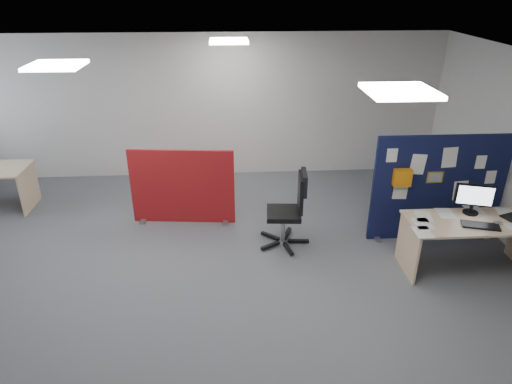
{
  "coord_description": "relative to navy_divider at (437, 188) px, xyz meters",
  "views": [
    {
      "loc": [
        0.46,
        -4.97,
        3.61
      ],
      "look_at": [
        0.8,
        0.48,
        1.0
      ],
      "focal_mm": 32.0,
      "sensor_mm": 36.0,
      "label": 1
    }
  ],
  "objects": [
    {
      "name": "floor",
      "position": [
        -3.46,
        -0.84,
        -0.81
      ],
      "size": [
        9.0,
        9.0,
        0.0
      ],
      "primitive_type": "plane",
      "color": "#56595F",
      "rests_on": "ground"
    },
    {
      "name": "ceiling",
      "position": [
        -3.46,
        -0.84,
        1.89
      ],
      "size": [
        9.0,
        7.0,
        0.02
      ],
      "primitive_type": "cube",
      "color": "white",
      "rests_on": "wall_back"
    },
    {
      "name": "wall_back",
      "position": [
        -3.46,
        2.66,
        0.54
      ],
      "size": [
        9.0,
        0.02,
        2.7
      ],
      "primitive_type": "cube",
      "color": "silver",
      "rests_on": "floor"
    },
    {
      "name": "ceiling_lights",
      "position": [
        -3.13,
        -0.17,
        1.86
      ],
      "size": [
        4.1,
        4.1,
        0.04
      ],
      "color": "white",
      "rests_on": "ceiling"
    },
    {
      "name": "navy_divider",
      "position": [
        0.0,
        0.0,
        0.0
      ],
      "size": [
        1.96,
        0.3,
        1.61
      ],
      "color": "#0E1436",
      "rests_on": "floor"
    },
    {
      "name": "main_desk",
      "position": [
        0.12,
        -0.8,
        -0.25
      ],
      "size": [
        1.67,
        0.74,
        0.73
      ],
      "color": "#D7B189",
      "rests_on": "floor"
    },
    {
      "name": "monitor_main",
      "position": [
        0.2,
        -0.63,
        0.15
      ],
      "size": [
        0.47,
        0.2,
        0.42
      ],
      "rotation": [
        0.0,
        0.0,
        -0.29
      ],
      "color": "black",
      "rests_on": "main_desk"
    },
    {
      "name": "keyboard",
      "position": [
        0.15,
        -0.98,
        -0.07
      ],
      "size": [
        0.48,
        0.3,
        0.02
      ],
      "primitive_type": "cube",
      "rotation": [
        0.0,
        0.0,
        -0.3
      ],
      "color": "black",
      "rests_on": "main_desk"
    },
    {
      "name": "mouse",
      "position": [
        0.4,
        -0.94,
        -0.06
      ],
      "size": [
        0.11,
        0.08,
        0.03
      ],
      "primitive_type": "cube",
      "rotation": [
        0.0,
        0.0,
        0.17
      ],
      "color": "#949499",
      "rests_on": "main_desk"
    },
    {
      "name": "red_divider",
      "position": [
        -3.75,
        0.71,
        -0.21
      ],
      "size": [
        1.63,
        0.3,
        1.22
      ],
      "rotation": [
        0.0,
        0.0,
        -0.09
      ],
      "color": "maroon",
      "rests_on": "floor"
    },
    {
      "name": "office_chair",
      "position": [
        -2.13,
        -0.07,
        -0.17
      ],
      "size": [
        0.73,
        0.75,
        1.13
      ],
      "rotation": [
        0.0,
        0.0,
        -0.08
      ],
      "color": "black",
      "rests_on": "floor"
    },
    {
      "name": "desk_papers",
      "position": [
        -0.03,
        -0.79,
        -0.08
      ],
      "size": [
        1.54,
        0.82,
        0.0
      ],
      "color": "white",
      "rests_on": "main_desk"
    }
  ]
}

